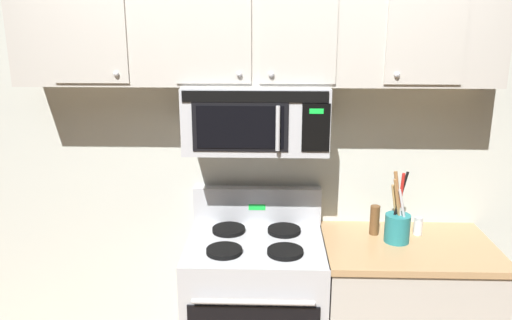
{
  "coord_description": "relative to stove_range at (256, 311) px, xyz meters",
  "views": [
    {
      "loc": [
        0.09,
        -2.17,
        2.09
      ],
      "look_at": [
        0.0,
        0.49,
        1.35
      ],
      "focal_mm": 35.9,
      "sensor_mm": 36.0,
      "label": 1
    }
  ],
  "objects": [
    {
      "name": "upper_cabinets",
      "position": [
        -0.0,
        0.15,
        1.56
      ],
      "size": [
        2.5,
        0.36,
        0.55
      ],
      "color": "#BCB7AD"
    },
    {
      "name": "utensil_crock_teal",
      "position": [
        0.78,
        0.03,
        0.53
      ],
      "size": [
        0.14,
        0.14,
        0.4
      ],
      "color": "teal",
      "rests_on": "counter_segment"
    },
    {
      "name": "salt_shaker",
      "position": [
        0.92,
        0.13,
        0.48
      ],
      "size": [
        0.05,
        0.05,
        0.1
      ],
      "color": "white",
      "rests_on": "counter_segment"
    },
    {
      "name": "pepper_mill",
      "position": [
        0.67,
        0.13,
        0.52
      ],
      "size": [
        0.05,
        0.05,
        0.17
      ],
      "primitive_type": "cylinder",
      "color": "brown",
      "rests_on": "counter_segment"
    },
    {
      "name": "over_range_microwave",
      "position": [
        -0.0,
        0.12,
        1.11
      ],
      "size": [
        0.76,
        0.43,
        0.35
      ],
      "color": "#B7BABF"
    },
    {
      "name": "counter_segment",
      "position": [
        0.84,
        0.01,
        -0.02
      ],
      "size": [
        0.93,
        0.65,
        0.9
      ],
      "color": "#BCB7AD",
      "rests_on": "ground_plane"
    },
    {
      "name": "back_wall",
      "position": [
        0.0,
        0.37,
        0.88
      ],
      "size": [
        5.2,
        0.1,
        2.7
      ],
      "primitive_type": "cube",
      "color": "silver",
      "rests_on": "ground_plane"
    },
    {
      "name": "stove_range",
      "position": [
        0.0,
        0.0,
        0.0
      ],
      "size": [
        0.76,
        0.69,
        1.12
      ],
      "color": "#B7BABF",
      "rests_on": "ground_plane"
    }
  ]
}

